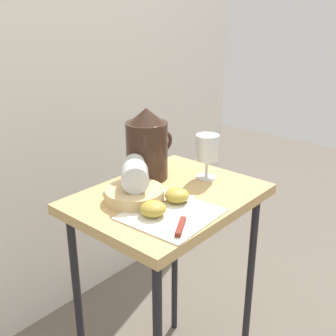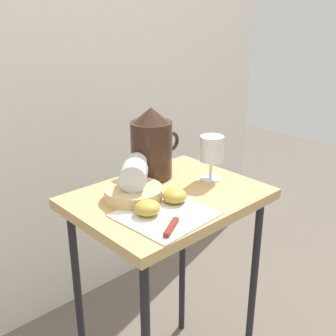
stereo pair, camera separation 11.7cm
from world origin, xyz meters
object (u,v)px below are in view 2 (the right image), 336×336
basket_tray (133,193)px  wine_glass_upright (212,151)px  pitcher (152,149)px  knife (176,220)px  wine_glass_tipped_near (134,174)px  apple_half_left (147,208)px  apple_half_right (175,196)px  table (168,221)px

basket_tray → wine_glass_upright: (0.26, -0.05, 0.08)m
pitcher → knife: bearing=-120.0°
wine_glass_tipped_near → knife: wine_glass_tipped_near is taller
apple_half_left → knife: (0.03, -0.08, -0.01)m
wine_glass_upright → apple_half_left: wine_glass_upright is taller
apple_half_right → table: bearing=63.5°
wine_glass_upright → apple_half_left: bearing=-170.5°
table → apple_half_right: 0.13m
wine_glass_upright → table: bearing=175.9°
basket_tray → apple_half_right: apple_half_right is taller
wine_glass_upright → apple_half_left: (-0.30, -0.05, -0.07)m
pitcher → apple_half_right: pitcher is taller
pitcher → apple_half_right: size_ratio=3.30×
basket_tray → knife: (-0.01, -0.18, -0.01)m
pitcher → wine_glass_tipped_near: size_ratio=1.51×
basket_tray → knife: basket_tray is taller
table → apple_half_left: (-0.13, -0.06, 0.11)m
table → pitcher: bearing=68.1°
wine_glass_upright → wine_glass_tipped_near: 0.27m
table → apple_half_right: size_ratio=10.91×
wine_glass_tipped_near → knife: bearing=-94.9°
basket_tray → wine_glass_upright: wine_glass_upright is taller
apple_half_left → wine_glass_upright: bearing=9.5°
table → wine_glass_tipped_near: 0.19m
wine_glass_tipped_near → apple_half_left: wine_glass_tipped_near is taller
knife → wine_glass_upright: bearing=25.1°
pitcher → wine_glass_upright: (0.12, -0.14, 0.00)m
wine_glass_tipped_near → apple_half_right: size_ratio=2.19×
knife → basket_tray: bearing=86.7°
table → wine_glass_upright: 0.25m
basket_tray → pitcher: 0.19m
apple_half_right → pitcher: bearing=66.7°
wine_glass_upright → apple_half_right: bearing=-167.3°
table → knife: (-0.10, -0.14, 0.10)m
pitcher → apple_half_left: pitcher is taller
table → wine_glass_tipped_near: bearing=154.2°
apple_half_left → table: bearing=25.7°
table → basket_tray: (-0.09, 0.04, 0.11)m
table → wine_glass_upright: (0.17, -0.01, 0.18)m
basket_tray → apple_half_right: bearing=-56.2°
wine_glass_tipped_near → apple_half_left: 0.12m
wine_glass_tipped_near → pitcher: bearing=32.0°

